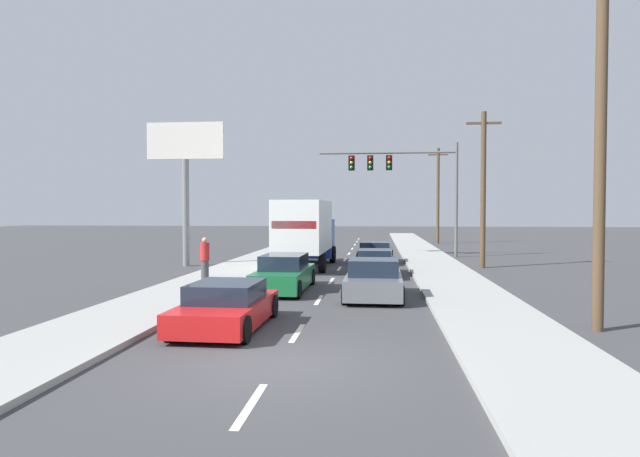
% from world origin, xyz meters
% --- Properties ---
extents(ground_plane, '(140.00, 140.00, 0.00)m').
position_xyz_m(ground_plane, '(0.00, 25.00, 0.00)').
color(ground_plane, '#3D3D3F').
extents(sidewalk_right, '(3.00, 80.00, 0.14)m').
position_xyz_m(sidewalk_right, '(5.05, 20.00, 0.07)').
color(sidewalk_right, '#9E9E99').
rests_on(sidewalk_right, ground_plane).
extents(sidewalk_left, '(3.00, 80.00, 0.14)m').
position_xyz_m(sidewalk_left, '(-5.05, 20.00, 0.07)').
color(sidewalk_left, '#9E9E99').
rests_on(sidewalk_left, ground_plane).
extents(lane_markings, '(0.14, 57.00, 0.01)m').
position_xyz_m(lane_markings, '(0.00, 20.20, 0.00)').
color(lane_markings, silver).
rests_on(lane_markings, ground_plane).
extents(box_truck, '(2.61, 8.03, 3.51)m').
position_xyz_m(box_truck, '(-1.76, 17.93, 2.00)').
color(box_truck, white).
rests_on(box_truck, ground_plane).
extents(car_green, '(1.88, 4.71, 1.36)m').
position_xyz_m(car_green, '(-1.53, 9.70, 0.63)').
color(car_green, '#196B38').
rests_on(car_green, ground_plane).
extents(car_red, '(2.04, 4.20, 1.18)m').
position_xyz_m(car_red, '(-1.89, 3.06, 0.55)').
color(car_red, red).
rests_on(car_red, ground_plane).
extents(car_black, '(2.11, 4.17, 1.23)m').
position_xyz_m(car_black, '(1.86, 21.05, 0.56)').
color(car_black, black).
rests_on(car_black, ground_plane).
extents(car_navy, '(1.95, 4.37, 1.21)m').
position_xyz_m(car_navy, '(1.86, 14.93, 0.55)').
color(car_navy, '#141E4C').
rests_on(car_navy, ground_plane).
extents(car_gray, '(2.02, 4.11, 1.36)m').
position_xyz_m(car_gray, '(1.83, 8.27, 0.60)').
color(car_gray, slate).
rests_on(car_gray, ground_plane).
extents(traffic_signal_mast, '(8.98, 0.69, 7.41)m').
position_xyz_m(traffic_signal_mast, '(3.04, 25.52, 5.62)').
color(traffic_signal_mast, '#595B56').
rests_on(traffic_signal_mast, ground_plane).
extents(utility_pole_near, '(1.80, 0.28, 9.32)m').
position_xyz_m(utility_pole_near, '(7.42, 3.70, 4.80)').
color(utility_pole_near, brown).
rests_on(utility_pole_near, ground_plane).
extents(utility_pole_mid, '(1.80, 0.28, 8.17)m').
position_xyz_m(utility_pole_mid, '(7.47, 18.90, 4.22)').
color(utility_pole_mid, brown).
rests_on(utility_pole_mid, ground_plane).
extents(utility_pole_far, '(1.80, 0.28, 8.71)m').
position_xyz_m(utility_pole_far, '(7.48, 40.33, 4.49)').
color(utility_pole_far, brown).
rests_on(utility_pole_far, ground_plane).
extents(roadside_billboard, '(4.23, 0.36, 7.76)m').
position_xyz_m(roadside_billboard, '(-8.36, 18.16, 5.57)').
color(roadside_billboard, slate).
rests_on(roadside_billboard, ground_plane).
extents(pedestrian_near_corner, '(0.38, 0.38, 1.77)m').
position_xyz_m(pedestrian_near_corner, '(-5.10, 11.30, 1.02)').
color(pedestrian_near_corner, '#3F3F42').
rests_on(pedestrian_near_corner, sidewalk_left).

